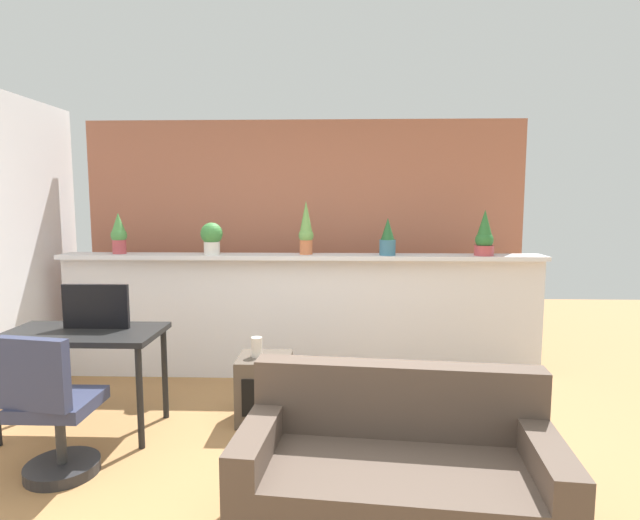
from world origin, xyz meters
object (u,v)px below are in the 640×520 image
office_chair (53,417)px  potted_plant_0 (119,234)px  couch (396,478)px  desk (83,342)px  tv_monitor (96,306)px  potted_plant_2 (306,229)px  potted_plant_4 (484,236)px  potted_plant_1 (212,237)px  vase_on_shelf (257,347)px  potted_plant_3 (388,238)px  side_cube_shelf (265,388)px

office_chair → potted_plant_0: bearing=100.7°
potted_plant_0 → couch: 3.46m
desk → tv_monitor: (0.07, 0.08, 0.25)m
potted_plant_2 → couch: 2.62m
potted_plant_4 → couch: potted_plant_4 is taller
potted_plant_0 → tv_monitor: potted_plant_0 is taller
desk → tv_monitor: tv_monitor is taller
potted_plant_1 → tv_monitor: 1.32m
potted_plant_4 → vase_on_shelf: potted_plant_4 is taller
potted_plant_1 → desk: potted_plant_1 is taller
potted_plant_1 → office_chair: potted_plant_1 is taller
potted_plant_2 → desk: 2.10m
couch → tv_monitor: bearing=150.8°
potted_plant_3 → vase_on_shelf: (-1.07, -0.92, -0.76)m
office_chair → potted_plant_4: bearing=30.7°
desk → potted_plant_3: bearing=26.8°
potted_plant_2 → vase_on_shelf: bearing=-108.0°
tv_monitor → office_chair: (0.06, -0.73, -0.52)m
potted_plant_1 → potted_plant_3: potted_plant_3 is taller
potted_plant_0 → potted_plant_2: (1.76, 0.01, 0.05)m
tv_monitor → potted_plant_3: bearing=25.9°
side_cube_shelf → potted_plant_1: bearing=123.2°
potted_plant_0 → side_cube_shelf: size_ratio=0.77×
vase_on_shelf → couch: couch is taller
potted_plant_2 → side_cube_shelf: potted_plant_2 is taller
side_cube_shelf → vase_on_shelf: vase_on_shelf is taller
desk → vase_on_shelf: desk is taller
side_cube_shelf → vase_on_shelf: size_ratio=3.31×
potted_plant_0 → office_chair: bearing=-79.3°
potted_plant_3 → potted_plant_4: potted_plant_4 is taller
couch → potted_plant_3: bearing=86.0°
potted_plant_4 → potted_plant_0: bearing=179.1°
potted_plant_3 → couch: bearing=-94.0°
potted_plant_3 → side_cube_shelf: size_ratio=0.68×
potted_plant_1 → couch: bearing=-56.8°
potted_plant_2 → potted_plant_1: bearing=-177.1°
potted_plant_0 → desk: bearing=-79.4°
potted_plant_3 → potted_plant_2: bearing=175.6°
tv_monitor → office_chair: size_ratio=0.53×
vase_on_shelf → couch: bearing=-55.1°
desk → tv_monitor: 0.27m
vase_on_shelf → potted_plant_0: bearing=146.0°
desk → vase_on_shelf: 1.25m
office_chair → vase_on_shelf: size_ratio=6.03×
tv_monitor → couch: bearing=-29.2°
potted_plant_2 → potted_plant_3: size_ratio=1.46×
potted_plant_2 → potted_plant_3: (0.75, -0.06, -0.08)m
tv_monitor → potted_plant_1: bearing=61.4°
potted_plant_2 → potted_plant_4: size_ratio=1.19×
potted_plant_4 → couch: bearing=-114.8°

